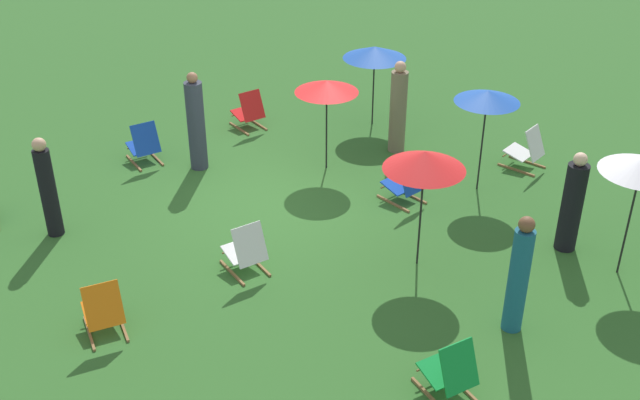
# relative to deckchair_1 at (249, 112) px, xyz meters

# --- Properties ---
(ground_plane) EXTENTS (40.00, 40.00, 0.00)m
(ground_plane) POSITION_rel_deckchair_1_xyz_m (1.23, 2.78, -0.37)
(ground_plane) COLOR #2D6026
(deckchair_1) EXTENTS (0.50, 0.78, 0.83)m
(deckchair_1) POSITION_rel_deckchair_1_xyz_m (0.00, 0.00, 0.00)
(deckchair_1) COLOR olive
(deckchair_1) RESTS_ON ground
(deckchair_2) EXTENTS (0.64, 0.85, 0.83)m
(deckchair_2) POSITION_rel_deckchair_1_xyz_m (5.16, 4.36, 0.00)
(deckchair_2) COLOR olive
(deckchair_2) RESTS_ON ground
(deckchair_4) EXTENTS (0.62, 0.84, 0.83)m
(deckchair_4) POSITION_rel_deckchair_1_xyz_m (-3.10, 4.68, 0.00)
(deckchair_4) COLOR olive
(deckchair_4) RESTS_ON ground
(deckchair_5) EXTENTS (0.53, 0.79, 0.83)m
(deckchair_5) POSITION_rel_deckchair_1_xyz_m (2.89, 4.31, 0.00)
(deckchair_5) COLOR olive
(deckchair_5) RESTS_ON ground
(deckchair_7) EXTENTS (0.52, 0.79, 0.83)m
(deckchair_7) POSITION_rel_deckchair_1_xyz_m (-0.43, 4.23, 0.00)
(deckchair_7) COLOR olive
(deckchair_7) RESTS_ON ground
(deckchair_8) EXTENTS (0.58, 0.82, 0.83)m
(deckchair_8) POSITION_rel_deckchair_1_xyz_m (2.39, 8.00, 0.00)
(deckchair_8) COLOR olive
(deckchair_8) RESTS_ON ground
(deckchair_9) EXTENTS (0.55, 0.80, 0.83)m
(deckchair_9) POSITION_rel_deckchair_1_xyz_m (2.43, 0.11, 0.00)
(deckchair_9) COLOR olive
(deckchair_9) RESTS_ON ground
(umbrella_0) EXTENTS (1.20, 1.20, 1.90)m
(umbrella_0) POSITION_rel_deckchair_1_xyz_m (0.72, 5.74, 1.39)
(umbrella_0) COLOR black
(umbrella_0) RESTS_ON ground
(umbrella_1) EXTENTS (1.11, 1.11, 1.88)m
(umbrella_1) POSITION_rel_deckchair_1_xyz_m (-1.78, 4.70, 1.40)
(umbrella_1) COLOR black
(umbrella_1) RESTS_ON ground
(umbrella_2) EXTENTS (1.28, 1.28, 1.69)m
(umbrella_2) POSITION_rel_deckchair_1_xyz_m (-2.15, 1.42, 1.20)
(umbrella_2) COLOR black
(umbrella_2) RESTS_ON ground
(umbrella_3) EXTENTS (1.16, 1.16, 1.74)m
(umbrella_3) POSITION_rel_deckchair_1_xyz_m (-0.16, 2.39, 1.26)
(umbrella_3) COLOR black
(umbrella_3) RESTS_ON ground
(person_0) EXTENTS (0.37, 0.37, 1.83)m
(person_0) POSITION_rel_deckchair_1_xyz_m (-1.71, 2.64, 0.49)
(person_0) COLOR #72664C
(person_0) RESTS_ON ground
(person_1) EXTENTS (0.35, 0.35, 1.88)m
(person_1) POSITION_rel_deckchair_1_xyz_m (1.72, 0.91, 0.52)
(person_1) COLOR #333847
(person_1) RESTS_ON ground
(person_2) EXTENTS (0.45, 0.45, 1.66)m
(person_2) POSITION_rel_deckchair_1_xyz_m (-1.43, 6.85, 0.41)
(person_2) COLOR black
(person_2) RESTS_ON ground
(person_3) EXTENTS (0.36, 0.36, 1.71)m
(person_3) POSITION_rel_deckchair_1_xyz_m (4.75, 1.52, 0.46)
(person_3) COLOR black
(person_3) RESTS_ON ground
(person_4) EXTENTS (0.37, 0.37, 1.75)m
(person_4) POSITION_rel_deckchair_1_xyz_m (0.78, 7.63, 0.47)
(person_4) COLOR #195972
(person_4) RESTS_ON ground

